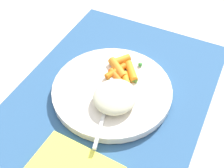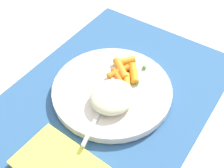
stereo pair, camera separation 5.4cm
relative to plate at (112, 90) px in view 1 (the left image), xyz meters
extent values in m
plane|color=beige|center=(0.00, 0.00, -0.01)|extent=(2.40, 2.40, 0.00)
cube|color=#2D5684|center=(0.00, 0.00, -0.01)|extent=(0.49, 0.36, 0.01)
cylinder|color=silver|center=(0.00, 0.00, 0.00)|extent=(0.23, 0.23, 0.02)
ellipsoid|color=beige|center=(-0.03, -0.02, 0.02)|extent=(0.09, 0.08, 0.03)
cylinder|color=orange|center=(0.02, 0.00, 0.01)|extent=(0.04, 0.05, 0.01)
cylinder|color=orange|center=(0.05, -0.02, 0.02)|extent=(0.05, 0.04, 0.02)
cylinder|color=orange|center=(0.05, 0.01, 0.02)|extent=(0.05, 0.05, 0.02)
cylinder|color=orange|center=(0.07, 0.01, 0.02)|extent=(0.04, 0.03, 0.02)
cylinder|color=orange|center=(0.02, -0.02, 0.01)|extent=(0.05, 0.04, 0.01)
cylinder|color=orange|center=(0.04, 0.01, 0.01)|extent=(0.05, 0.03, 0.01)
sphere|color=green|center=(0.01, 0.01, 0.01)|extent=(0.01, 0.01, 0.01)
sphere|color=green|center=(0.03, -0.03, 0.01)|extent=(0.01, 0.01, 0.01)
sphere|color=#4E9436|center=(0.02, -0.01, 0.01)|extent=(0.01, 0.01, 0.01)
sphere|color=green|center=(0.08, -0.03, 0.01)|extent=(0.01, 0.01, 0.01)
sphere|color=#56B039|center=(0.03, -0.01, 0.01)|extent=(0.01, 0.01, 0.01)
sphere|color=#549134|center=(0.03, -0.04, 0.01)|extent=(0.01, 0.01, 0.01)
sphere|color=green|center=(0.07, -0.01, 0.01)|extent=(0.01, 0.01, 0.01)
sphere|color=#509B2E|center=(0.04, 0.01, 0.01)|extent=(0.01, 0.01, 0.01)
cube|color=silver|center=(0.03, 0.01, 0.01)|extent=(0.05, 0.03, 0.01)
cube|color=silver|center=(-0.06, -0.02, 0.01)|extent=(0.14, 0.04, 0.01)
camera|label=1|loc=(-0.35, -0.17, 0.44)|focal=47.80mm
camera|label=2|loc=(-0.32, -0.22, 0.44)|focal=47.80mm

